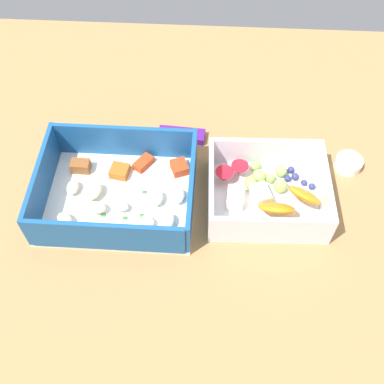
# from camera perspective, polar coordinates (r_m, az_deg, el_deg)

# --- Properties ---
(table_surface) EXTENTS (0.80, 0.80, 0.02)m
(table_surface) POSITION_cam_1_polar(r_m,az_deg,el_deg) (0.66, 1.06, -1.80)
(table_surface) COLOR #9E7547
(table_surface) RESTS_ON ground
(pasta_container) EXTENTS (0.21, 0.16, 0.06)m
(pasta_container) POSITION_cam_1_polar(r_m,az_deg,el_deg) (0.64, -8.91, 0.03)
(pasta_container) COLOR white
(pasta_container) RESTS_ON table_surface
(fruit_bowl) EXTENTS (0.16, 0.14, 0.05)m
(fruit_bowl) POSITION_cam_1_polar(r_m,az_deg,el_deg) (0.64, 9.06, -0.02)
(fruit_bowl) COLOR white
(fruit_bowl) RESTS_ON table_surface
(candy_bar) EXTENTS (0.07, 0.03, 0.01)m
(candy_bar) POSITION_cam_1_polar(r_m,az_deg,el_deg) (0.72, -1.27, 6.89)
(candy_bar) COLOR #51197A
(candy_bar) RESTS_ON table_surface
(paper_cup_liner) EXTENTS (0.04, 0.04, 0.02)m
(paper_cup_liner) POSITION_cam_1_polar(r_m,az_deg,el_deg) (0.72, 18.43, 3.32)
(paper_cup_liner) COLOR white
(paper_cup_liner) RESTS_ON table_surface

